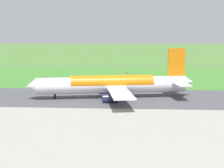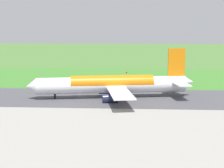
# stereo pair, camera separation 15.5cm
# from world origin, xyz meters

# --- Properties ---
(ground_plane) EXTENTS (800.00, 800.00, 0.00)m
(ground_plane) POSITION_xyz_m (0.00, 0.00, 0.00)
(ground_plane) COLOR #477233
(runway_asphalt) EXTENTS (600.00, 31.28, 0.06)m
(runway_asphalt) POSITION_xyz_m (0.00, 0.00, 0.03)
(runway_asphalt) COLOR #47474C
(runway_asphalt) RESTS_ON ground
(apron_concrete) EXTENTS (440.00, 110.00, 0.05)m
(apron_concrete) POSITION_xyz_m (0.00, 46.62, 0.03)
(apron_concrete) COLOR gray
(apron_concrete) RESTS_ON ground
(grass_verge_foreground) EXTENTS (600.00, 80.00, 0.04)m
(grass_verge_foreground) POSITION_xyz_m (0.00, -40.12, 0.02)
(grass_verge_foreground) COLOR #3C782B
(grass_verge_foreground) RESTS_ON ground
(airliner_main) EXTENTS (53.94, 44.37, 15.88)m
(airliner_main) POSITION_xyz_m (-9.66, -0.07, 4.35)
(airliner_main) COLOR white
(airliner_main) RESTS_ON ground
(no_stopping_sign) EXTENTS (0.60, 0.10, 2.90)m
(no_stopping_sign) POSITION_xyz_m (-13.06, -44.79, 1.71)
(no_stopping_sign) COLOR slate
(no_stopping_sign) RESTS_ON ground
(traffic_cone_orange) EXTENTS (0.40, 0.40, 0.55)m
(traffic_cone_orange) POSITION_xyz_m (-7.16, -43.39, 0.28)
(traffic_cone_orange) COLOR orange
(traffic_cone_orange) RESTS_ON ground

